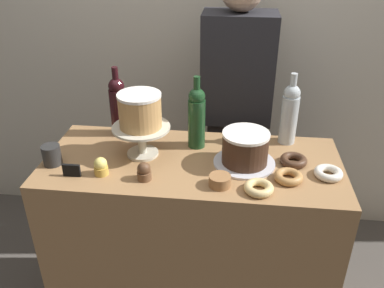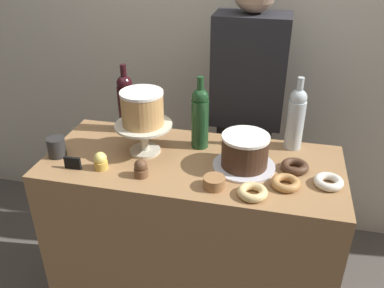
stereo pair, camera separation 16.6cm
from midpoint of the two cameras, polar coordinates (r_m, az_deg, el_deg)
back_wall at (r=2.34m, az=7.04°, el=17.06°), size 6.00×0.05×2.60m
display_counter at (r=1.97m, az=2.48°, el=-13.57°), size 1.25×0.54×0.89m
cake_stand_pedestal at (r=1.72m, az=-4.08°, el=1.52°), size 0.24×0.24×0.13m
white_layer_cake at (r=1.67m, az=-4.21°, el=5.03°), size 0.18×0.18×0.14m
silver_serving_platter at (r=1.68m, az=10.15°, el=-3.17°), size 0.26×0.26×0.01m
chocolate_round_cake at (r=1.64m, az=10.36°, el=-1.02°), size 0.19×0.19×0.13m
wine_bottle_clear at (r=1.81m, az=17.02°, el=3.51°), size 0.08×0.08×0.33m
wine_bottle_green at (r=1.74m, az=3.87°, el=3.79°), size 0.08×0.08×0.33m
wine_bottle_dark_red at (r=1.90m, az=-6.86°, el=5.85°), size 0.08×0.08×0.33m
cupcake_lemon at (r=1.65m, az=-10.01°, el=-2.48°), size 0.06×0.06×0.07m
cupcake_chocolate at (r=1.58m, az=-4.26°, el=-3.57°), size 0.06×0.06×0.07m
donut_chocolate at (r=1.70m, az=17.06°, el=-3.12°), size 0.11×0.11×0.03m
donut_sugar at (r=1.65m, az=21.50°, el=-5.07°), size 0.11×0.11×0.03m
donut_maple at (r=1.59m, az=16.04°, el=-5.39°), size 0.11×0.11×0.03m
donut_glazed at (r=1.51m, az=11.68°, el=-6.78°), size 0.11×0.11×0.03m
cookie_stack at (r=1.53m, az=6.28°, el=-5.50°), size 0.08×0.08×0.04m
price_sign_chalkboard at (r=1.68m, az=-13.84°, el=-2.71°), size 0.07×0.01×0.05m
coffee_cup_ceramic at (r=1.78m, az=-16.09°, el=-0.51°), size 0.08×0.08×0.08m
barista_figure at (r=2.16m, az=9.78°, el=2.95°), size 0.36×0.22×1.60m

